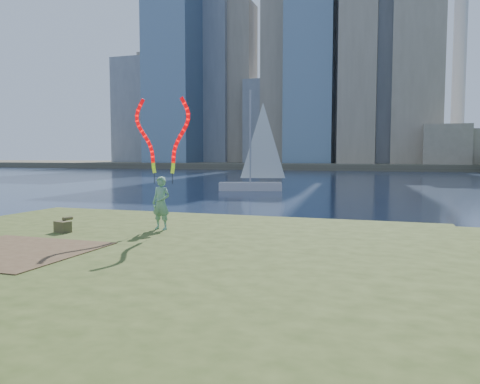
% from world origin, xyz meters
% --- Properties ---
extents(ground, '(320.00, 320.00, 0.00)m').
position_xyz_m(ground, '(0.00, 0.00, 0.00)').
color(ground, '#18253D').
rests_on(ground, ground).
extents(grassy_knoll, '(20.00, 18.00, 0.80)m').
position_xyz_m(grassy_knoll, '(0.00, -2.30, 0.34)').
color(grassy_knoll, '#334117').
rests_on(grassy_knoll, ground).
extents(dirt_patch, '(3.20, 3.00, 0.02)m').
position_xyz_m(dirt_patch, '(-2.20, -3.20, 0.81)').
color(dirt_patch, '#47331E').
rests_on(dirt_patch, grassy_knoll).
extents(far_shore, '(320.00, 40.00, 1.20)m').
position_xyz_m(far_shore, '(0.00, 95.00, 0.60)').
color(far_shore, '#4A4536').
rests_on(far_shore, ground).
extents(woman_with_ribbons, '(1.96, 0.40, 3.84)m').
position_xyz_m(woman_with_ribbons, '(-0.59, 0.44, 2.26)').
color(woman_with_ribbons, '#1A7E42').
rests_on(woman_with_ribbons, grassy_knoll).
extents(canvas_bag, '(0.47, 0.52, 0.39)m').
position_xyz_m(canvas_bag, '(-2.80, -0.81, 0.96)').
color(canvas_bag, '#474324').
rests_on(canvas_bag, grassy_knoll).
extents(sailboat, '(5.28, 2.97, 7.99)m').
position_xyz_m(sailboat, '(-5.34, 24.90, 1.37)').
color(sailboat, beige).
rests_on(sailboat, ground).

